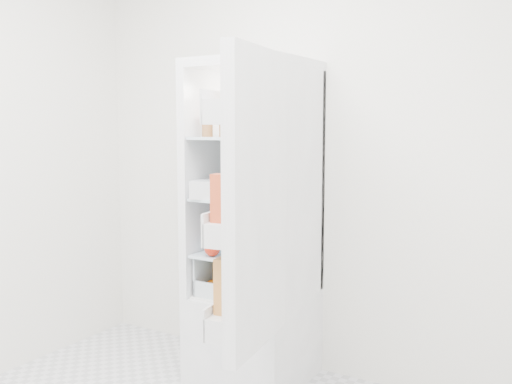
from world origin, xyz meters
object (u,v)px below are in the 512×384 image
Objects in this scene: refrigerator at (257,263)px; red_cabbage at (261,236)px; mushroom_bowl at (220,244)px; fridge_door at (251,207)px.

refrigerator is 0.19m from red_cabbage.
mushroom_bowl is (-0.22, -0.08, -0.06)m from red_cabbage.
red_cabbage is 0.24m from mushroom_bowl.
red_cabbage is 0.14× the size of fridge_door.
red_cabbage is 0.69m from fridge_door.
fridge_door is (0.34, -0.63, 0.43)m from refrigerator.
refrigerator is 12.04× the size of mushroom_bowl.
mushroom_bowl is 0.11× the size of fridge_door.
refrigerator is at bearing 39.10° from mushroom_bowl.
refrigerator is at bearing 133.74° from red_cabbage.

